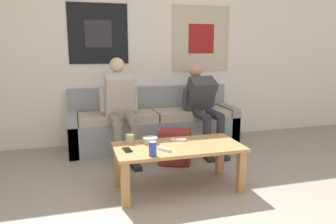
{
  "coord_description": "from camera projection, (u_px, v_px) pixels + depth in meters",
  "views": [
    {
      "loc": [
        -0.86,
        -1.7,
        1.34
      ],
      "look_at": [
        0.1,
        1.64,
        0.64
      ],
      "focal_mm": 35.0,
      "sensor_mm": 36.0,
      "label": 1
    }
  ],
  "objects": [
    {
      "name": "game_controller_near_left",
      "position": [
        179.0,
        140.0,
        3.2
      ],
      "size": [
        0.15,
        0.09,
        0.03
      ],
      "color": "white",
      "rests_on": "coffee_table"
    },
    {
      "name": "drink_can_blue",
      "position": [
        153.0,
        149.0,
        2.75
      ],
      "size": [
        0.07,
        0.07,
        0.12
      ],
      "color": "#28479E",
      "rests_on": "coffee_table"
    },
    {
      "name": "pillar_candle",
      "position": [
        130.0,
        139.0,
        3.12
      ],
      "size": [
        0.08,
        0.08,
        0.1
      ],
      "color": "tan",
      "rests_on": "coffee_table"
    },
    {
      "name": "person_seated_adult",
      "position": [
        120.0,
        105.0,
        3.94
      ],
      "size": [
        0.47,
        0.89,
        1.21
      ],
      "color": "gray",
      "rests_on": "ground_plane"
    },
    {
      "name": "couch",
      "position": [
        154.0,
        125.0,
        4.46
      ],
      "size": [
        2.24,
        0.66,
        0.79
      ],
      "color": "gray",
      "rests_on": "ground_plane"
    },
    {
      "name": "backpack",
      "position": [
        175.0,
        148.0,
        3.78
      ],
      "size": [
        0.43,
        0.38,
        0.39
      ],
      "color": "maroon",
      "rests_on": "ground_plane"
    },
    {
      "name": "game_controller_near_right",
      "position": [
        164.0,
        149.0,
        2.91
      ],
      "size": [
        0.11,
        0.14,
        0.03
      ],
      "color": "white",
      "rests_on": "coffee_table"
    },
    {
      "name": "wall_back",
      "position": [
        137.0,
        51.0,
        4.54
      ],
      "size": [
        10.0,
        0.07,
        2.55
      ],
      "color": "white",
      "rests_on": "ground_plane"
    },
    {
      "name": "ceramic_bowl",
      "position": [
        150.0,
        140.0,
        3.12
      ],
      "size": [
        0.14,
        0.14,
        0.06
      ],
      "color": "#B7B2A8",
      "rests_on": "coffee_table"
    },
    {
      "name": "person_seated_teen",
      "position": [
        203.0,
        103.0,
        4.28
      ],
      "size": [
        0.47,
        0.95,
        1.12
      ],
      "color": "#2D2D33",
      "rests_on": "ground_plane"
    },
    {
      "name": "cell_phone",
      "position": [
        127.0,
        150.0,
        2.91
      ],
      "size": [
        0.08,
        0.14,
        0.01
      ],
      "color": "black",
      "rests_on": "coffee_table"
    },
    {
      "name": "coffee_table",
      "position": [
        178.0,
        153.0,
        3.07
      ],
      "size": [
        1.19,
        0.58,
        0.43
      ],
      "color": "#B27F4C",
      "rests_on": "ground_plane"
    }
  ]
}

